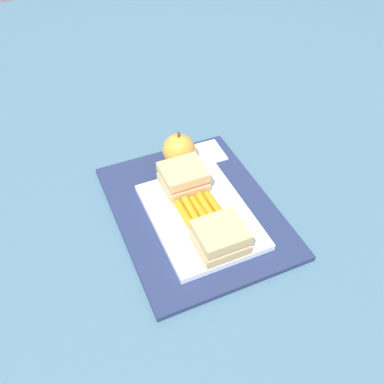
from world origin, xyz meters
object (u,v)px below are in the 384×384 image
Objects in this scene: carrot_sticks_bundle at (200,211)px; paper_napkin at (206,153)px; sandwich_half_right at (183,177)px; food_tray at (200,216)px; sandwich_half_left at (220,237)px; apple at (179,150)px.

carrot_sticks_bundle is 1.10× the size of paper_napkin.
sandwich_half_right is 1.04× the size of carrot_sticks_bundle.
sandwich_half_left is at bearing 180.00° from food_tray.
apple is at bearing -8.54° from carrot_sticks_bundle.
paper_napkin is (0.08, -0.09, -0.03)m from sandwich_half_right.
paper_napkin is (0.16, -0.09, -0.00)m from food_tray.
sandwich_half_right is at bearing 0.00° from food_tray.
carrot_sticks_bundle is (-0.08, 0.00, -0.02)m from sandwich_half_right.
apple reaches higher than paper_napkin.
sandwich_half_left is 0.26m from paper_napkin.
sandwich_half_left reaches higher than paper_napkin.
food_tray is 0.08m from sandwich_half_left.
food_tray is 3.29× the size of paper_napkin.
apple is (0.15, -0.02, 0.01)m from carrot_sticks_bundle.
carrot_sticks_bundle is (0.00, 0.00, 0.01)m from food_tray.
food_tray is at bearing 171.49° from apple.
sandwich_half_left is 1.00× the size of sandwich_half_right.
sandwich_half_right is (0.08, 0.00, 0.03)m from food_tray.
carrot_sticks_bundle is at bearing 171.46° from apple.
sandwich_half_right is at bearing -0.03° from carrot_sticks_bundle.
sandwich_half_right is 1.03× the size of apple.
carrot_sticks_bundle reaches higher than paper_napkin.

